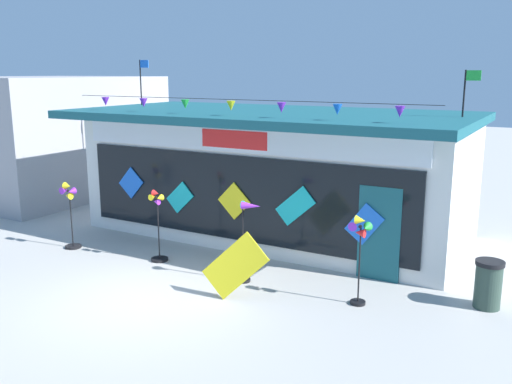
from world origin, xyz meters
TOP-DOWN VIEW (x-y plane):
  - ground_plane at (0.00, 0.00)m, footprint 80.00×80.00m
  - kite_shop_building at (0.10, 5.23)m, footprint 10.13×5.20m
  - wind_spinner_far_left at (-3.65, 1.50)m, footprint 0.41×0.39m
  - wind_spinner_left at (-1.16, 1.82)m, footprint 0.40×0.40m
  - wind_spinner_center_left at (1.31, 1.68)m, footprint 0.56×0.31m
  - wind_spinner_center_right at (3.68, 1.72)m, footprint 0.41×0.29m
  - trash_bin at (5.81, 2.78)m, footprint 0.52×0.52m
  - display_kite_on_ground at (1.55, 0.80)m, footprint 1.35×0.30m
  - neighbour_building at (-9.79, 6.00)m, footprint 5.93×7.01m

SIDE VIEW (x-z plane):
  - ground_plane at x=0.00m, z-range 0.00..0.00m
  - trash_bin at x=5.81m, z-range 0.01..0.92m
  - display_kite_on_ground at x=1.55m, z-range 0.00..1.35m
  - wind_spinner_left at x=-1.16m, z-range 0.03..1.71m
  - wind_spinner_far_left at x=-3.65m, z-range 0.20..1.86m
  - wind_spinner_center_left at x=1.31m, z-range 0.21..1.94m
  - wind_spinner_center_right at x=3.68m, z-range 0.36..2.09m
  - kite_shop_building at x=0.10m, z-range -0.64..4.00m
  - neighbour_building at x=-9.79m, z-range 0.00..4.12m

